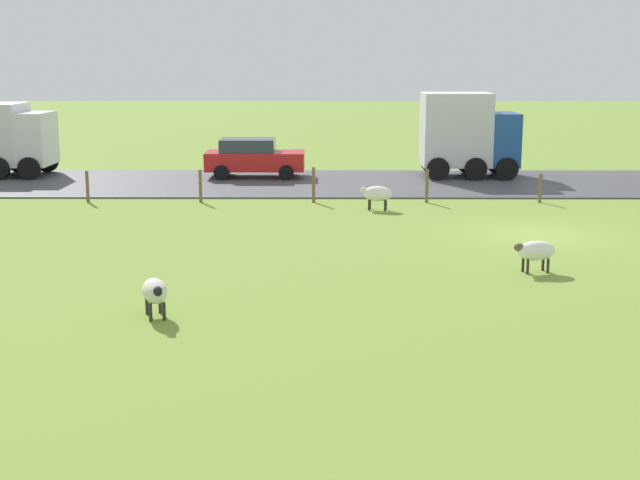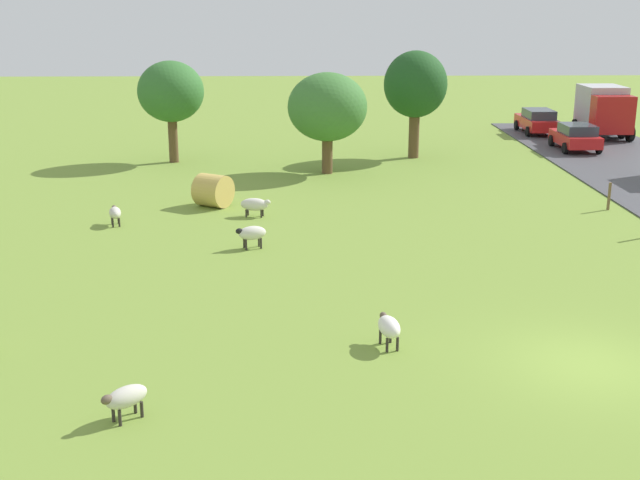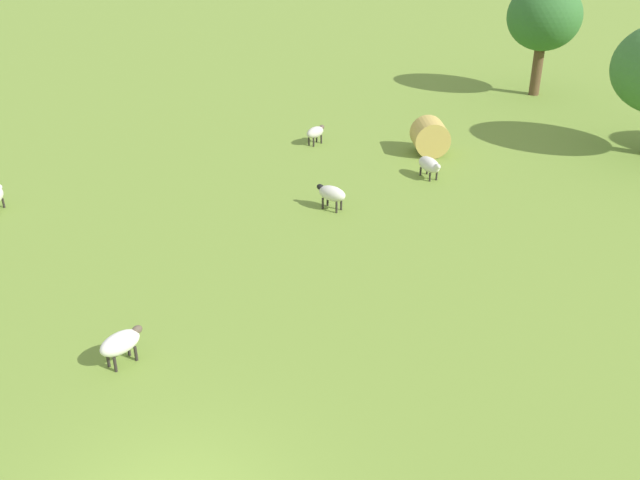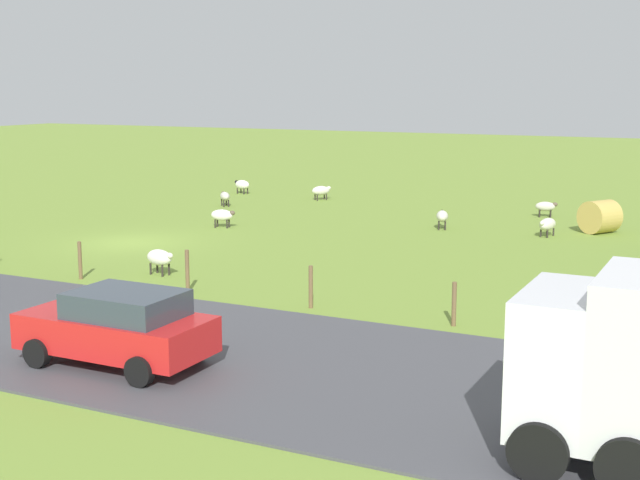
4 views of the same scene
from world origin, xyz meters
The scene contains 13 objects.
ground_plane centered at (0.00, 0.00, 0.00)m, with size 160.00×160.00×0.00m, color olive.
road_strip centered at (10.75, 0.00, 0.03)m, with size 8.00×80.00×0.06m, color #47474C.
sheep_2 centered at (4.33, 4.55, 0.57)m, with size 0.71×1.16×0.84m.
sheep_3 centered at (-8.56, 9.83, 0.55)m, with size 1.14×0.78×0.81m.
sheep_6 centered at (-4.67, 1.17, 0.54)m, with size 0.69×1.13×0.80m.
fence_post_1 centered at (5.96, -1.49, 0.53)m, with size 0.12×0.12×1.07m, color brown.
fence_post_2 centered at (5.96, 2.64, 0.61)m, with size 0.12×0.12×1.22m, color brown.
fence_post_3 centered at (5.96, 6.77, 0.65)m, with size 0.12×0.12×1.30m, color brown.
fence_post_4 centered at (5.96, 10.90, 0.60)m, with size 0.12×0.12×1.20m, color brown.
fence_post_5 centered at (5.96, 15.04, 0.58)m, with size 0.12×0.12×1.16m, color brown.
truck_0 centered at (12.84, 20.52, 1.76)m, with size 2.81×4.08×3.17m.
truck_1 centered at (12.68, 0.18, 1.94)m, with size 2.68×4.11×3.63m.
car_1 centered at (12.42, 9.47, 0.92)m, with size 2.16×4.27×1.67m.
Camera 1 is at (-25.92, 6.38, 5.26)m, focal length 49.58 mm.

